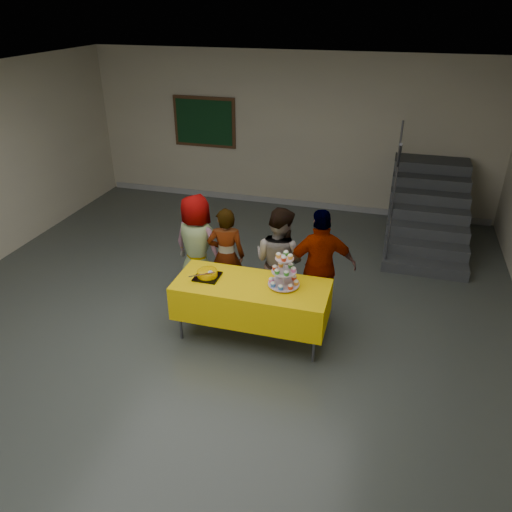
% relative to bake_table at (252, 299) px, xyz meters
% --- Properties ---
extents(room_shell, '(10.00, 10.04, 3.02)m').
position_rel_bake_table_xyz_m(room_shell, '(-0.56, -0.42, 1.57)').
color(room_shell, '#4C514C').
rests_on(room_shell, ground).
extents(bake_table, '(1.88, 0.78, 0.77)m').
position_rel_bake_table_xyz_m(bake_table, '(0.00, 0.00, 0.00)').
color(bake_table, '#595960').
rests_on(bake_table, ground).
extents(cupcake_stand, '(0.38, 0.38, 0.44)m').
position_rel_bake_table_xyz_m(cupcake_stand, '(0.38, 0.06, 0.39)').
color(cupcake_stand, silver).
rests_on(cupcake_stand, bake_table).
extents(bear_cake, '(0.32, 0.36, 0.12)m').
position_rel_bake_table_xyz_m(bear_cake, '(-0.57, 0.01, 0.27)').
color(bear_cake, black).
rests_on(bear_cake, bake_table).
extents(schoolchild_a, '(0.84, 0.65, 1.51)m').
position_rel_bake_table_xyz_m(schoolchild_a, '(-1.02, 0.80, 0.20)').
color(schoolchild_a, slate).
rests_on(schoolchild_a, ground).
extents(schoolchild_b, '(0.58, 0.45, 1.41)m').
position_rel_bake_table_xyz_m(schoolchild_b, '(-0.57, 0.72, 0.15)').
color(schoolchild_b, slate).
rests_on(schoolchild_b, ground).
extents(schoolchild_c, '(0.90, 0.81, 1.51)m').
position_rel_bake_table_xyz_m(schoolchild_c, '(0.18, 0.68, 0.20)').
color(schoolchild_c, slate).
rests_on(schoolchild_c, ground).
extents(schoolchild_d, '(1.00, 0.66, 1.58)m').
position_rel_bake_table_xyz_m(schoolchild_d, '(0.74, 0.60, 0.23)').
color(schoolchild_d, slate).
rests_on(schoolchild_d, ground).
extents(staircase, '(1.30, 2.40, 2.04)m').
position_rel_bake_table_xyz_m(staircase, '(2.13, 3.69, -0.07)').
color(staircase, '#424447').
rests_on(staircase, ground).
extents(noticeboard, '(1.30, 0.05, 1.00)m').
position_rel_bake_table_xyz_m(noticeboard, '(-2.31, 4.52, 1.04)').
color(noticeboard, '#472B16').
rests_on(noticeboard, ground).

